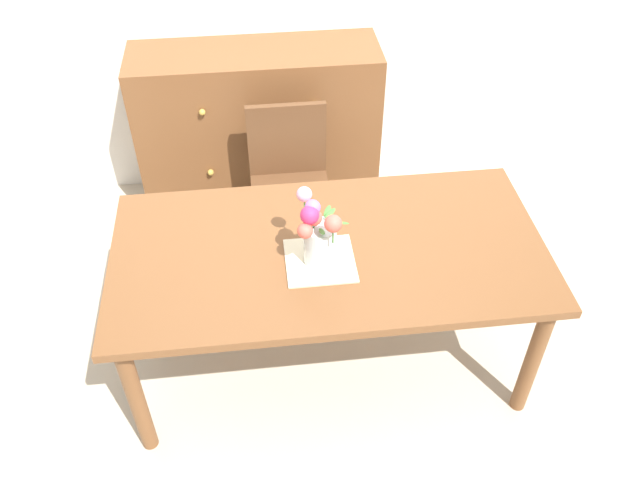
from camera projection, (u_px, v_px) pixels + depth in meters
ground_plane at (328, 355)px, 3.26m from camera, size 12.00×12.00×0.00m
dining_table at (329, 261)px, 2.82m from camera, size 1.85×0.94×0.74m
chair_far at (290, 177)px, 3.50m from camera, size 0.42×0.42×0.90m
dresser at (259, 129)px, 3.88m from camera, size 1.40×0.47×1.00m
placemat at (320, 261)px, 2.70m from camera, size 0.29×0.29×0.01m
flower_vase at (318, 234)px, 2.60m from camera, size 0.21×0.25×0.31m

